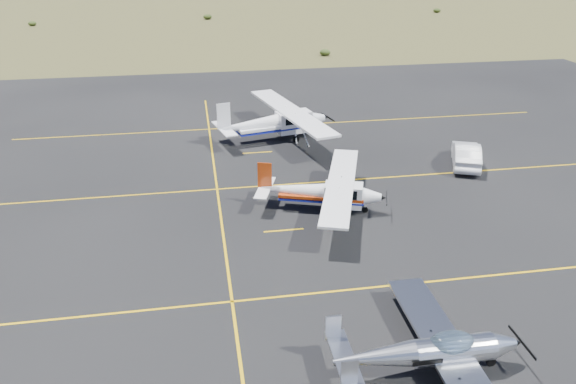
{
  "coord_description": "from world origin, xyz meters",
  "views": [
    {
      "loc": [
        -6.9,
        -16.68,
        13.5
      ],
      "look_at": [
        -2.6,
        8.56,
        1.6
      ],
      "focal_mm": 35.0,
      "sensor_mm": 36.0,
      "label": 1
    }
  ],
  "objects_px": {
    "aircraft_plain": "(275,121)",
    "sedan": "(466,154)",
    "aircraft_low_wing": "(432,352)",
    "aircraft_cessna": "(322,191)"
  },
  "relations": [
    {
      "from": "aircraft_low_wing",
      "to": "aircraft_cessna",
      "type": "distance_m",
      "value": 12.61
    },
    {
      "from": "aircraft_cessna",
      "to": "sedan",
      "type": "xyz_separation_m",
      "value": [
        10.4,
        4.59,
        -0.36
      ]
    },
    {
      "from": "aircraft_plain",
      "to": "sedan",
      "type": "distance_m",
      "value": 13.12
    },
    {
      "from": "aircraft_low_wing",
      "to": "aircraft_cessna",
      "type": "relative_size",
      "value": 0.9
    },
    {
      "from": "aircraft_plain",
      "to": "sedan",
      "type": "xyz_separation_m",
      "value": [
        11.17,
        -6.84,
        -0.61
      ]
    },
    {
      "from": "sedan",
      "to": "aircraft_cessna",
      "type": "bearing_deg",
      "value": 45.96
    },
    {
      "from": "aircraft_low_wing",
      "to": "aircraft_cessna",
      "type": "height_order",
      "value": "aircraft_cessna"
    },
    {
      "from": "aircraft_cessna",
      "to": "sedan",
      "type": "bearing_deg",
      "value": 42.32
    },
    {
      "from": "aircraft_cessna",
      "to": "sedan",
      "type": "distance_m",
      "value": 11.37
    },
    {
      "from": "aircraft_plain",
      "to": "aircraft_low_wing",
      "type": "bearing_deg",
      "value": -99.4
    }
  ]
}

